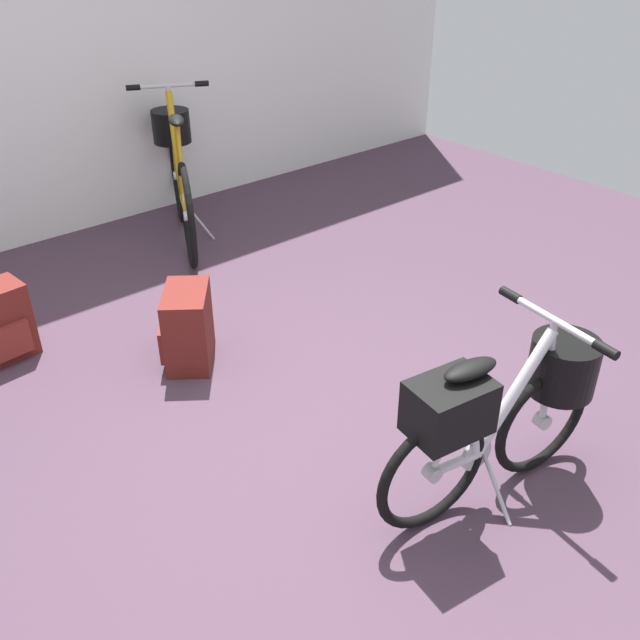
# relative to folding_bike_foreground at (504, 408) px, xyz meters

# --- Properties ---
(ground_plane) EXTENTS (7.64, 7.64, 0.00)m
(ground_plane) POSITION_rel_folding_bike_foreground_xyz_m (-0.42, 0.61, -0.40)
(ground_plane) COLOR #473342
(folding_bike_foreground) EXTENTS (1.03, 0.53, 0.74)m
(folding_bike_foreground) POSITION_rel_folding_bike_foreground_xyz_m (0.00, 0.00, 0.00)
(folding_bike_foreground) COLOR black
(folding_bike_foreground) RESTS_ON ground_plane
(display_bike_left) EXTENTS (0.70, 1.28, 0.98)m
(display_bike_left) POSITION_rel_folding_bike_foreground_xyz_m (0.36, 2.92, 0.05)
(display_bike_left) COLOR black
(display_bike_left) RESTS_ON ground_plane
(handbag_on_floor) EXTENTS (0.37, 0.40, 0.39)m
(handbag_on_floor) POSITION_rel_folding_bike_foreground_xyz_m (-0.43, 1.54, -0.21)
(handbag_on_floor) COLOR maroon
(handbag_on_floor) RESTS_ON ground_plane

